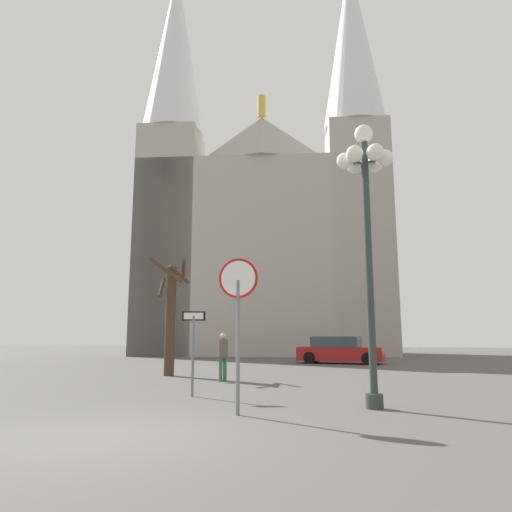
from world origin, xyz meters
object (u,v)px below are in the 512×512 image
Objects in this scene: one_way_arrow_sign at (193,342)px; pedestrian_walking at (223,352)px; parked_car_near_red at (340,351)px; stop_sign at (238,303)px; street_lamp at (366,199)px; cathedral at (264,222)px; bare_tree at (171,315)px.

pedestrian_walking is (-0.35, 3.91, -0.37)m from one_way_arrow_sign.
one_way_arrow_sign is at bearing -101.26° from parked_car_near_red.
stop_sign is 3.12m from one_way_arrow_sign.
one_way_arrow_sign is (-1.78, 2.43, -0.79)m from stop_sign.
street_lamp is 1.30× the size of parked_car_near_red.
pedestrian_walking is at bearing -106.70° from parked_car_near_red.
cathedral reaches higher than bare_tree.
parked_car_near_red is at bearing -60.13° from cathedral.
pedestrian_walking is (-2.14, 6.35, -1.16)m from stop_sign.
pedestrian_walking is (2.60, -1.69, -1.34)m from bare_tree.
stop_sign reaches higher than parked_car_near_red.
stop_sign is (5.13, -28.65, -8.83)m from cathedral.
one_way_arrow_sign is 6.41m from bare_tree.
street_lamp is at bearing -42.46° from bare_tree.
stop_sign is at bearing -94.00° from parked_car_near_red.
bare_tree is (0.40, -20.61, -8.65)m from cathedral.
cathedral reaches higher than street_lamp.
cathedral is 16.43× the size of one_way_arrow_sign.
one_way_arrow_sign reaches higher than pedestrian_walking.
street_lamp is at bearing -74.26° from cathedral.
street_lamp is 10.13m from bare_tree.
bare_tree is at bearing 146.91° from pedestrian_walking.
bare_tree is 0.93× the size of parked_car_near_red.
pedestrian_walking is (-4.70, 4.98, -3.52)m from street_lamp.
cathedral is 30.41m from stop_sign.
cathedral reaches higher than one_way_arrow_sign.
cathedral is 28.12m from one_way_arrow_sign.
street_lamp is 7.70m from pedestrian_walking.
bare_tree is (-7.30, 6.68, -2.18)m from street_lamp.
stop_sign is at bearing -59.50° from bare_tree.
stop_sign is 9.33m from bare_tree.
cathedral is 21.85× the size of pedestrian_walking.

